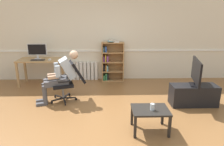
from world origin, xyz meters
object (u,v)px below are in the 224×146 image
bookshelf (111,62)px  tv_stand (193,95)px  keyboard (38,60)px  computer_mouse (50,60)px  tv_screen (196,72)px  drinking_glass (152,107)px  radiator (83,71)px  computer_desk (40,63)px  person_seated (61,75)px  imac_monitor (37,50)px  office_chair (69,79)px  coffee_table (150,112)px

bookshelf → tv_stand: size_ratio=1.24×
keyboard → computer_mouse: 0.34m
tv_screen → drinking_glass: size_ratio=7.78×
drinking_glass → keyboard: bearing=137.5°
radiator → drinking_glass: radiator is taller
computer_desk → tv_stand: computer_desk is taller
tv_screen → drinking_glass: 1.64m
bookshelf → person_seated: (-1.21, -1.54, 0.05)m
imac_monitor → drinking_glass: (2.79, -2.71, -0.53)m
office_chair → tv_screen: bearing=64.1°
computer_desk → coffee_table: computer_desk is taller
keyboard → person_seated: (0.88, -1.11, -0.12)m
computer_desk → drinking_glass: (2.72, -2.64, -0.17)m
imac_monitor → drinking_glass: imac_monitor is taller
person_seated → coffee_table: bearing=34.8°
computer_desk → tv_stand: (3.91, -1.56, -0.41)m
tv_stand → drinking_glass: 1.63m
imac_monitor → person_seated: size_ratio=0.46×
bookshelf → person_seated: bookshelf is taller
tv_screen → drinking_glass: tv_screen is taller
keyboard → bookshelf: bearing=11.6°
computer_desk → computer_mouse: size_ratio=12.22×
computer_desk → computer_mouse: computer_mouse is taller
imac_monitor → keyboard: imac_monitor is taller
keyboard → computer_desk: bearing=86.2°
tv_screen → coffee_table: size_ratio=1.42×
imac_monitor → person_seated: bearing=-54.3°
bookshelf → coffee_table: 2.96m
person_seated → tv_stand: 3.08m
computer_desk → bookshelf: size_ratio=0.96×
radiator → person_seated: 1.70m
keyboard → tv_screen: bearing=-19.8°
computer_mouse → radiator: (0.87, 0.51, -0.48)m
tv_stand → drinking_glass: drinking_glass is taller
imac_monitor → office_chair: size_ratio=0.58×
computer_mouse → person_seated: person_seated is taller
computer_mouse → drinking_glass: size_ratio=0.86×
bookshelf → office_chair: 1.81m
bookshelf → person_seated: bearing=-128.3°
tv_stand → coffee_table: bearing=-139.5°
person_seated → drinking_glass: person_seated is taller
imac_monitor → bookshelf: size_ratio=0.43×
computer_desk → tv_stand: bearing=-21.7°
coffee_table → drinking_glass: bearing=-57.5°
imac_monitor → bookshelf: bearing=5.7°
imac_monitor → office_chair: bearing=-48.3°
keyboard → office_chair: size_ratio=0.40×
person_seated → imac_monitor: bearing=-162.9°
computer_desk → drinking_glass: bearing=-44.1°
drinking_glass → imac_monitor: bearing=135.8°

